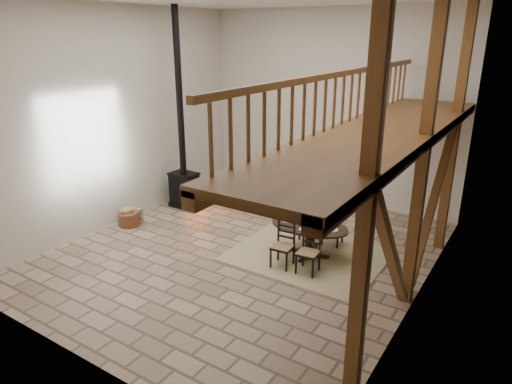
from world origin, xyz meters
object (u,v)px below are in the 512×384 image
Objects in this scene: dining_table at (309,237)px; log_basket at (129,218)px; wood_stove at (183,166)px; log_stack at (135,215)px.

dining_table is 4.41m from log_basket.
wood_stove is 13.77× the size of log_stack.
dining_table is 0.37× the size of wood_stove.
log_basket is 1.39× the size of log_stack.
dining_table is at bearing 12.31° from log_basket.
log_stack is at bearing -98.56° from wood_stove.
dining_table reaches higher than log_stack.
dining_table is 4.39m from log_stack.
wood_stove reaches higher than log_basket.
log_stack is at bearing 92.90° from log_basket.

